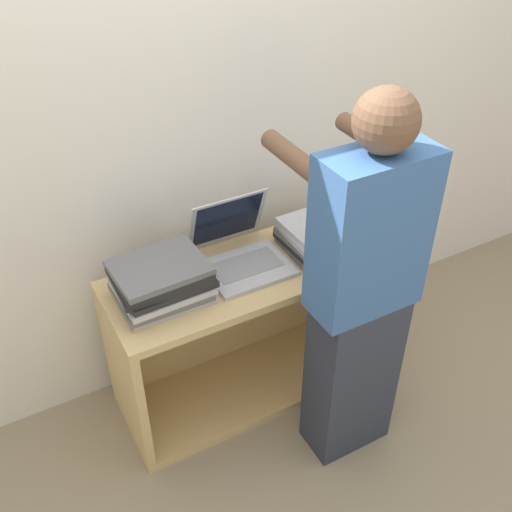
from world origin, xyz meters
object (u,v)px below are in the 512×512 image
at_px(laptop_open, 241,252).
at_px(laptop_stack_left, 161,281).
at_px(laptop_stack_right, 324,234).
at_px(person, 361,296).

bearing_deg(laptop_open, laptop_stack_left, -170.84).
height_order(laptop_stack_right, person, person).
distance_m(laptop_stack_left, person, 0.76).
bearing_deg(laptop_stack_left, person, -36.50).
bearing_deg(laptop_open, laptop_stack_right, -9.32).
xyz_separation_m(laptop_open, laptop_stack_right, (0.37, -0.06, 0.01)).
xyz_separation_m(laptop_open, person, (0.23, -0.51, 0.04)).
xyz_separation_m(laptop_stack_right, person, (-0.14, -0.45, 0.04)).
height_order(laptop_stack_left, person, person).
bearing_deg(laptop_open, person, -65.44).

